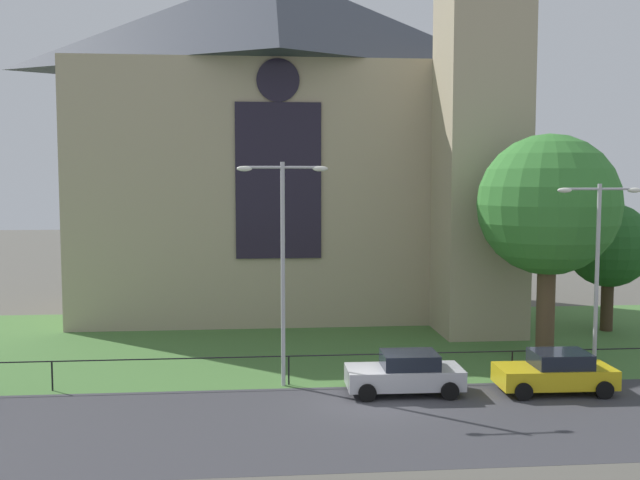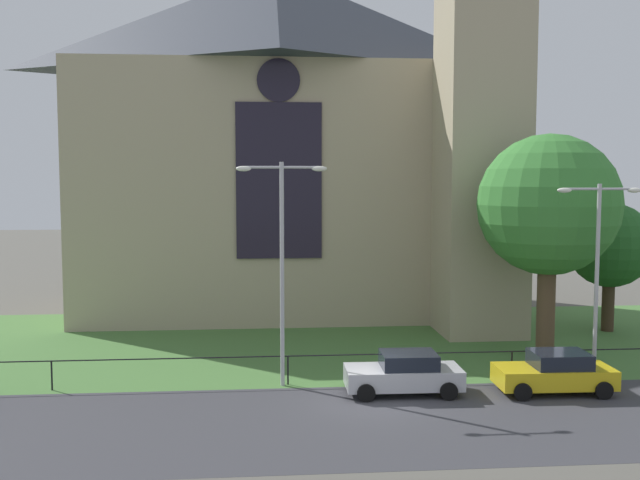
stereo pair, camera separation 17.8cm
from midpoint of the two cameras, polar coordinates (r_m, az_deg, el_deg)
name	(u,v)px [view 2 (the right image)]	position (r m, az deg, el deg)	size (l,w,h in m)	color
ground	(340,340)	(35.65, 1.69, -7.83)	(160.00, 160.00, 0.00)	#56544C
road_asphalt	(382,422)	(24.20, 5.06, -14.00)	(120.00, 8.00, 0.01)	#38383D
grass_verge	(345,349)	(33.72, 2.09, -8.56)	(120.00, 20.00, 0.01)	#477538
church_building	(289,137)	(43.00, -2.31, 8.11)	(23.20, 16.20, 26.00)	tan
iron_railing	(288,359)	(27.93, -2.35, -9.32)	(35.00, 0.07, 1.13)	black
tree_right_near	(549,206)	(33.11, 17.64, 2.57)	(6.14, 6.14, 9.76)	brown
tree_right_far	(610,246)	(39.90, 21.91, -0.43)	(4.31, 4.31, 6.59)	#423021
streetlamp_near	(282,245)	(27.08, -2.81, -0.39)	(3.37, 0.26, 8.43)	#B2B2B7
streetlamp_far	(598,254)	(30.16, 21.09, -1.03)	(3.37, 0.26, 7.62)	#B2B2B7
parked_car_silver	(404,373)	(27.05, 6.82, -10.34)	(4.23, 2.09, 1.51)	#B7B7BC
parked_car_yellow	(555,373)	(28.33, 18.13, -9.85)	(4.24, 2.10, 1.51)	gold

